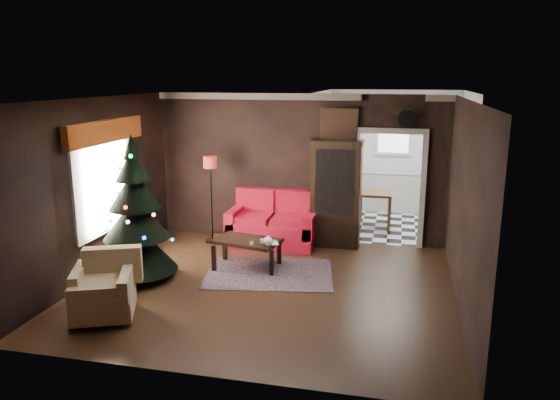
% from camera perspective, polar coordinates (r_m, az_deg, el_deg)
% --- Properties ---
extents(floor, '(5.50, 5.50, 0.00)m').
position_cam_1_polar(floor, '(8.11, -1.43, -9.38)').
color(floor, black).
rests_on(floor, ground).
extents(ceiling, '(5.50, 5.50, 0.00)m').
position_cam_1_polar(ceiling, '(7.49, -1.56, 10.81)').
color(ceiling, white).
rests_on(ceiling, ground).
extents(wall_back, '(5.50, 0.00, 5.50)m').
position_cam_1_polar(wall_back, '(10.07, 2.03, 3.42)').
color(wall_back, black).
rests_on(wall_back, ground).
extents(wall_front, '(5.50, 0.00, 5.50)m').
position_cam_1_polar(wall_front, '(5.38, -8.11, -5.53)').
color(wall_front, black).
rests_on(wall_front, ground).
extents(wall_left, '(0.00, 5.50, 5.50)m').
position_cam_1_polar(wall_left, '(8.76, -19.21, 1.19)').
color(wall_left, black).
rests_on(wall_left, ground).
extents(wall_right, '(0.00, 5.50, 5.50)m').
position_cam_1_polar(wall_right, '(7.50, 19.31, -0.75)').
color(wall_right, black).
rests_on(wall_right, ground).
extents(doorway, '(1.10, 0.10, 2.10)m').
position_cam_1_polar(doorway, '(9.97, 11.66, 1.00)').
color(doorway, beige).
rests_on(doorway, ground).
extents(left_window, '(0.05, 1.60, 1.40)m').
position_cam_1_polar(left_window, '(8.90, -18.34, 1.76)').
color(left_window, white).
rests_on(left_window, wall_left).
extents(valance, '(0.12, 2.10, 0.35)m').
position_cam_1_polar(valance, '(8.74, -18.28, 7.02)').
color(valance, '#944014').
rests_on(valance, wall_left).
extents(kitchen_floor, '(3.00, 3.00, 0.00)m').
position_cam_1_polar(kitchen_floor, '(11.67, 11.61, -2.51)').
color(kitchen_floor, white).
rests_on(kitchen_floor, ground).
extents(kitchen_window, '(0.70, 0.06, 0.70)m').
position_cam_1_polar(kitchen_window, '(12.78, 12.14, 6.59)').
color(kitchen_window, white).
rests_on(kitchen_window, ground).
extents(rug, '(2.22, 1.77, 0.01)m').
position_cam_1_polar(rug, '(8.63, -1.15, -7.90)').
color(rug, '#2D1C27').
rests_on(rug, ground).
extents(loveseat, '(1.70, 0.90, 1.00)m').
position_cam_1_polar(loveseat, '(9.92, -0.78, -2.05)').
color(loveseat, '#7C0204').
rests_on(loveseat, ground).
extents(curio_cabinet, '(0.90, 0.45, 1.90)m').
position_cam_1_polar(curio_cabinet, '(9.82, 6.05, 0.43)').
color(curio_cabinet, black).
rests_on(curio_cabinet, ground).
extents(floor_lamp, '(0.34, 0.34, 1.66)m').
position_cam_1_polar(floor_lamp, '(10.09, -7.40, 0.03)').
color(floor_lamp, black).
rests_on(floor_lamp, ground).
extents(christmas_tree, '(1.42, 1.42, 2.30)m').
position_cam_1_polar(christmas_tree, '(8.41, -15.29, -1.46)').
color(christmas_tree, black).
rests_on(christmas_tree, ground).
extents(armchair, '(1.06, 1.06, 0.83)m').
position_cam_1_polar(armchair, '(7.37, -18.59, -8.62)').
color(armchair, '#D7BA86').
rests_on(armchair, ground).
extents(coffee_table, '(1.17, 0.85, 0.48)m').
position_cam_1_polar(coffee_table, '(8.83, -3.55, -5.73)').
color(coffee_table, black).
rests_on(coffee_table, rug).
extents(teapot, '(0.23, 0.23, 0.16)m').
position_cam_1_polar(teapot, '(8.39, -1.29, -4.44)').
color(teapot, white).
rests_on(teapot, coffee_table).
extents(cup_a, '(0.09, 0.09, 0.06)m').
position_cam_1_polar(cup_a, '(8.56, -1.93, -4.43)').
color(cup_a, beige).
rests_on(cup_a, coffee_table).
extents(cup_b, '(0.08, 0.08, 0.05)m').
position_cam_1_polar(cup_b, '(8.48, -3.08, -4.67)').
color(cup_b, silver).
rests_on(cup_b, coffee_table).
extents(book, '(0.14, 0.06, 0.19)m').
position_cam_1_polar(book, '(8.47, -1.13, -4.16)').
color(book, tan).
rests_on(book, coffee_table).
extents(wall_clock, '(0.32, 0.32, 0.06)m').
position_cam_1_polar(wall_clock, '(9.73, 13.50, 8.54)').
color(wall_clock, white).
rests_on(wall_clock, wall_back).
extents(painting, '(0.62, 0.05, 0.52)m').
position_cam_1_polar(painting, '(9.80, 6.37, 8.09)').
color(painting, '#B78B4A').
rests_on(painting, wall_back).
extents(kitchen_counter, '(1.80, 0.60, 0.90)m').
position_cam_1_polar(kitchen_counter, '(12.73, 11.85, 0.88)').
color(kitchen_counter, silver).
rests_on(kitchen_counter, ground).
extents(kitchen_table, '(0.70, 0.70, 0.75)m').
position_cam_1_polar(kitchen_table, '(11.30, 10.14, -1.01)').
color(kitchen_table, brown).
rests_on(kitchen_table, ground).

